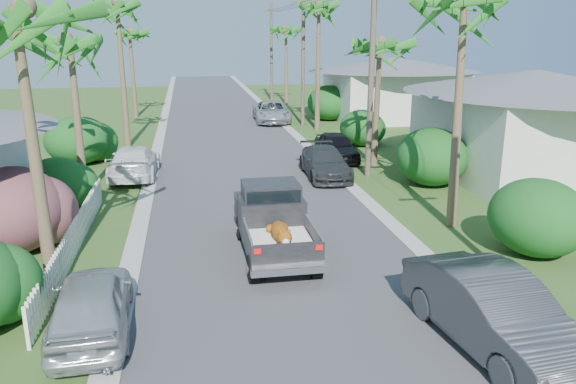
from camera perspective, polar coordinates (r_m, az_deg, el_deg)
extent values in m
plane|color=#375821|center=(13.18, 2.07, -13.32)|extent=(120.00, 120.00, 0.00)
cube|color=#38383A|center=(36.87, -6.15, 5.83)|extent=(8.00, 100.00, 0.02)
cube|color=#A5A39E|center=(36.83, -12.87, 5.54)|extent=(0.60, 100.00, 0.06)
cube|color=#A5A39E|center=(37.41, 0.46, 6.10)|extent=(0.60, 100.00, 0.06)
cylinder|color=black|center=(15.07, -3.55, -7.80)|extent=(0.28, 0.76, 0.76)
cylinder|color=black|center=(15.33, 2.83, -7.35)|extent=(0.28, 0.76, 0.76)
cylinder|color=black|center=(18.07, -4.76, -3.69)|extent=(0.28, 0.76, 0.76)
cylinder|color=black|center=(18.29, 0.56, -3.39)|extent=(0.28, 0.76, 0.76)
cube|color=slate|center=(15.67, -0.74, -5.84)|extent=(1.90, 2.40, 0.24)
cube|color=slate|center=(15.42, -4.13, -4.74)|extent=(0.06, 2.40, 0.55)
cube|color=slate|center=(15.70, 2.58, -4.33)|extent=(0.06, 2.40, 0.55)
cube|color=black|center=(14.47, 0.02, -6.22)|extent=(1.92, 0.08, 0.52)
cube|color=silver|center=(14.49, 0.13, -8.03)|extent=(1.98, 0.18, 0.18)
cube|color=red|center=(14.27, -3.13, -6.05)|extent=(0.18, 0.05, 0.14)
cube|color=red|center=(14.53, 3.17, -5.63)|extent=(0.18, 0.05, 0.14)
cube|color=black|center=(17.24, -1.75, -2.26)|extent=(1.94, 1.65, 1.10)
cube|color=black|center=(17.03, -1.77, 0.07)|extent=(1.70, 1.35, 0.55)
cube|color=black|center=(16.40, -1.43, -0.66)|extent=(1.60, 0.05, 0.45)
cube|color=black|center=(18.47, -2.32, -1.51)|extent=(1.94, 1.20, 0.80)
cube|color=white|center=(15.60, -0.74, -5.16)|extent=(1.70, 2.10, 0.16)
ellipsoid|color=orange|center=(15.59, -0.81, -4.00)|extent=(0.48, 1.25, 0.43)
sphere|color=orange|center=(14.87, -0.34, -4.69)|extent=(0.40, 0.40, 0.40)
ellipsoid|color=white|center=(15.62, -0.81, -4.35)|extent=(0.32, 0.86, 0.18)
imported|color=#34363A|center=(12.70, 20.15, -11.43)|extent=(2.32, 5.10, 1.62)
imported|color=#2C2F31|center=(25.77, 3.78, 2.97)|extent=(2.00, 4.63, 1.33)
imported|color=black|center=(29.18, 4.94, 4.57)|extent=(1.71, 4.16, 1.41)
imported|color=#B8BBBF|center=(41.73, -1.68, 8.13)|extent=(2.72, 5.52, 1.51)
imported|color=#AEB2B6|center=(13.24, -19.34, -10.69)|extent=(1.90, 4.22, 1.41)
imported|color=white|center=(26.57, -15.35, 2.96)|extent=(2.17, 5.05, 1.45)
cone|color=brown|center=(15.00, -24.33, 3.22)|extent=(0.36, 0.71, 7.01)
cone|color=brown|center=(23.86, -20.62, 6.90)|extent=(0.36, 0.61, 6.21)
cone|color=brown|center=(33.50, -16.46, 11.15)|extent=(0.36, 0.36, 8.00)
cone|color=brown|center=(45.52, -15.48, 11.38)|extent=(0.36, 0.75, 6.51)
cone|color=brown|center=(19.52, 16.85, 7.36)|extent=(0.36, 0.73, 7.51)
cone|color=brown|center=(27.96, 9.00, 8.70)|extent=(0.36, 0.54, 6.01)
cone|color=brown|center=(38.29, 3.06, 12.44)|extent=(0.36, 0.36, 8.20)
cone|color=brown|center=(52.09, -0.19, 12.62)|extent=(0.36, 0.63, 6.81)
ellipsoid|color=#A5175F|center=(18.75, -26.19, -1.64)|extent=(3.00, 3.30, 2.60)
ellipsoid|color=#154C1D|center=(22.46, -22.46, 0.71)|extent=(2.40, 2.64, 2.00)
ellipsoid|color=#154C1D|center=(30.20, -20.58, 4.95)|extent=(3.20, 3.52, 2.40)
ellipsoid|color=#154C1D|center=(18.22, 24.05, -2.36)|extent=(2.80, 3.08, 2.30)
ellipsoid|color=#154C1D|center=(25.03, 14.39, 3.49)|extent=(3.00, 3.30, 2.50)
ellipsoid|color=#154C1D|center=(33.22, 7.54, 6.49)|extent=(2.60, 2.86, 2.10)
ellipsoid|color=#154C1D|center=(42.84, 4.15, 9.03)|extent=(3.20, 3.52, 2.60)
cube|color=white|center=(18.10, -20.81, -4.29)|extent=(0.10, 11.00, 1.00)
cube|color=silver|center=(28.27, 23.34, 5.42)|extent=(8.00, 9.00, 3.80)
cone|color=#595B60|center=(27.99, 23.88, 10.24)|extent=(6.48, 6.48, 1.00)
cube|color=silver|center=(44.28, 10.55, 9.69)|extent=(9.00, 8.00, 3.60)
cone|color=#595B60|center=(44.10, 10.70, 12.65)|extent=(6.48, 6.48, 1.00)
cylinder|color=brown|center=(25.61, 8.46, 11.45)|extent=(0.26, 0.26, 9.00)
cylinder|color=brown|center=(40.09, 1.55, 13.19)|extent=(0.26, 0.26, 9.00)
cube|color=brown|center=(40.09, 1.59, 18.76)|extent=(1.60, 0.10, 0.10)
cylinder|color=brown|center=(54.86, -1.70, 13.93)|extent=(0.26, 0.26, 9.00)
cube|color=brown|center=(54.86, -1.74, 18.01)|extent=(1.60, 0.10, 0.10)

